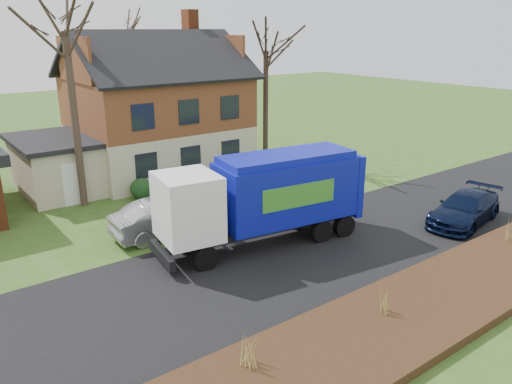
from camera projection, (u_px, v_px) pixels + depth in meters
ground at (283, 260)px, 18.54m from camera, size 120.00×120.00×0.00m
road at (283, 259)px, 18.54m from camera, size 80.00×7.00×0.02m
mulch_verge at (400, 320)px, 14.46m from camera, size 80.00×3.50×0.30m
main_house at (149, 104)px, 28.70m from camera, size 12.95×8.95×9.26m
garbage_truck at (267, 194)px, 19.33m from camera, size 8.59×3.33×3.59m
silver_sedan at (167, 217)px, 20.58m from camera, size 4.66×1.74×1.52m
navy_wagon at (465, 208)px, 21.85m from camera, size 4.93×2.71×1.35m
tree_front_west at (61, 2)px, 21.36m from camera, size 3.78×3.78×11.22m
tree_front_east at (266, 31)px, 29.19m from camera, size 3.56×3.56×9.89m
tree_back at (125, 21)px, 34.82m from camera, size 3.29×3.29×10.43m
grass_clump_west at (251, 349)px, 12.16m from camera, size 0.34×0.28×0.90m
grass_clump_mid at (384, 298)px, 14.49m from camera, size 0.31×0.25×0.86m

